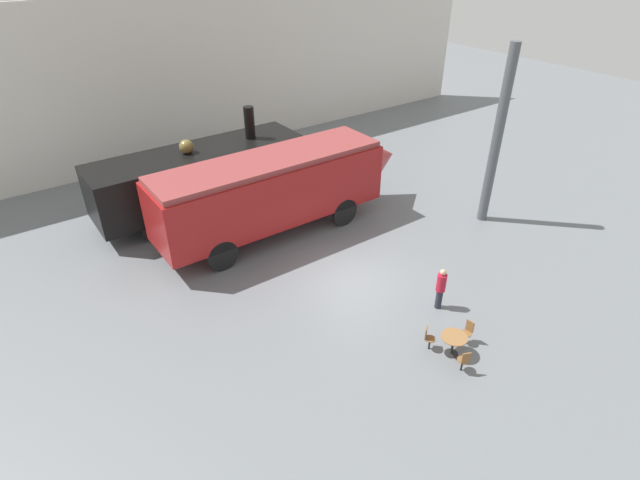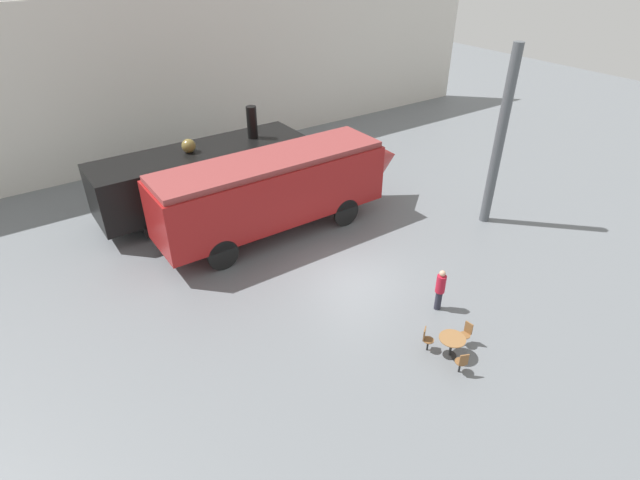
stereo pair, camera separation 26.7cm
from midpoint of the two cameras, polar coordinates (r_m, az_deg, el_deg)
The scene contains 10 objects.
ground_plane at distance 19.81m, azimuth 4.19°, elevation -4.40°, with size 80.00×80.00×0.00m, color slate.
backdrop_wall at distance 30.72m, azimuth -14.92°, elevation 17.38°, with size 44.00×0.15×9.00m.
steam_locomotive at distance 24.49m, azimuth -12.88°, elevation 7.44°, with size 10.09×2.89×4.61m.
streamlined_locomotive at distance 22.07m, azimuth -3.44°, elevation 6.40°, with size 12.28×2.80×3.65m.
cafe_table_near at distance 16.74m, azimuth 15.28°, elevation -11.17°, with size 0.85×0.85×0.74m.
cafe_chair_0 at distance 16.29m, azimuth 16.39°, elevation -13.21°, with size 0.38×0.40×0.87m.
cafe_chair_1 at distance 17.32m, azimuth 16.82°, elevation -10.08°, with size 0.37×0.36×0.87m.
cafe_chair_2 at distance 16.80m, azimuth 12.52°, elevation -10.86°, with size 0.40×0.40×0.87m.
visitor_person at distance 18.29m, azimuth 13.98°, elevation -5.40°, with size 0.34×0.34×1.67m.
support_pillar at distance 23.39m, azimuth 20.16°, elevation 10.75°, with size 0.44×0.44×8.00m.
Camera 2 is at (-10.13, -12.33, 11.73)m, focal length 28.00 mm.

